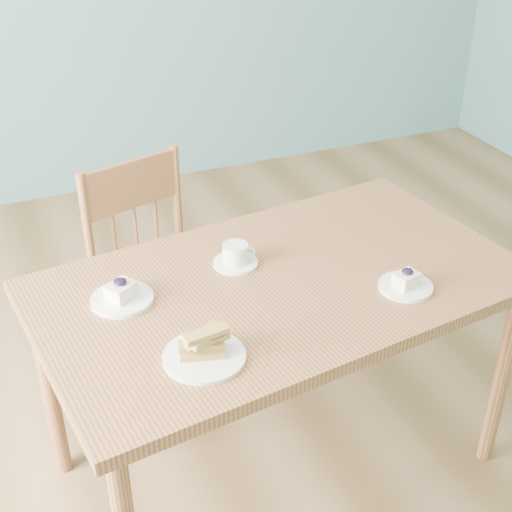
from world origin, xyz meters
TOP-DOWN VIEW (x-y plane):
  - room at (0.00, 0.00)m, footprint 5.01×5.01m
  - dining_table at (-0.02, 0.11)m, footprint 1.50×0.98m
  - dining_chair at (-0.25, 0.68)m, footprint 0.51×0.49m
  - cheesecake_plate_near at (0.29, -0.07)m, footprint 0.15×0.15m
  - cheesecake_plate_far at (-0.47, 0.18)m, footprint 0.17×0.17m
  - coffee_cup at (-0.11, 0.24)m, footprint 0.14×0.14m
  - biscotti_plate at (-0.34, -0.14)m, footprint 0.21×0.21m

SIDE VIEW (x-z plane):
  - dining_chair at x=-0.25m, z-range 0.01..0.91m
  - dining_table at x=-0.02m, z-range 0.30..1.05m
  - cheesecake_plate_near at x=0.29m, z-range 0.74..0.80m
  - cheesecake_plate_far at x=-0.47m, z-range 0.73..0.81m
  - biscotti_plate at x=-0.34m, z-range 0.74..0.82m
  - coffee_cup at x=-0.11m, z-range 0.75..0.81m
  - room at x=0.00m, z-range -0.01..2.71m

